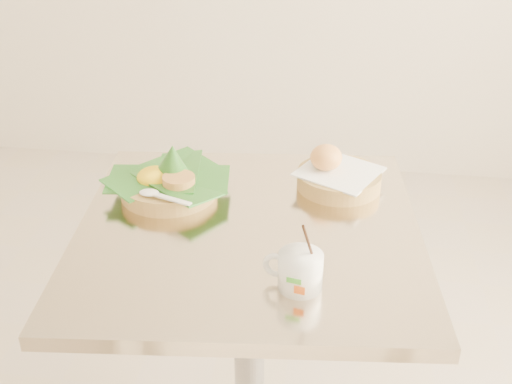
# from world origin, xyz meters

# --- Properties ---
(cafe_table) EXTENTS (0.77, 0.77, 0.75)m
(cafe_table) POSITION_xyz_m (0.17, -0.01, 0.53)
(cafe_table) COLOR gray
(cafe_table) RESTS_ON floor
(rice_basket) EXTENTS (0.27, 0.27, 0.13)m
(rice_basket) POSITION_xyz_m (-0.03, 0.10, 0.79)
(rice_basket) COLOR tan
(rice_basket) RESTS_ON cafe_table
(bread_basket) EXTENTS (0.22, 0.22, 0.10)m
(bread_basket) POSITION_xyz_m (0.34, 0.19, 0.78)
(bread_basket) COLOR tan
(bread_basket) RESTS_ON cafe_table
(coffee_mug) EXTENTS (0.11, 0.08, 0.14)m
(coffee_mug) POSITION_xyz_m (0.28, -0.20, 0.79)
(coffee_mug) COLOR white
(coffee_mug) RESTS_ON cafe_table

